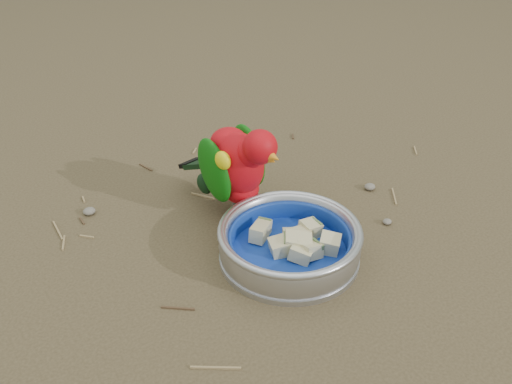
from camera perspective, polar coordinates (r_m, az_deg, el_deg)
ground at (r=0.96m, az=5.30°, el=-6.80°), size 60.00×60.00×0.00m
food_bowl at (r=0.95m, az=3.33°, el=-6.25°), size 0.23×0.23×0.02m
bowl_wall at (r=0.93m, az=3.39°, el=-4.81°), size 0.23×0.23×0.04m
fruit_wedges at (r=0.94m, az=3.37°, el=-5.15°), size 0.14×0.14×0.03m
lory_parrot at (r=1.01m, az=-1.85°, el=2.05°), size 0.14×0.24×0.19m
ground_debris at (r=0.99m, az=6.00°, el=-5.19°), size 0.90×0.80×0.01m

